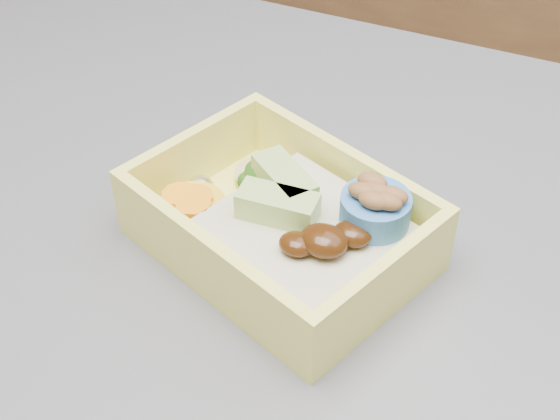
% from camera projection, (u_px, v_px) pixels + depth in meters
% --- Properties ---
extents(bento_box, '(0.21, 0.18, 0.06)m').
position_uv_depth(bento_box, '(288.00, 226.00, 0.48)').
color(bento_box, '#FAF267').
rests_on(bento_box, island).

